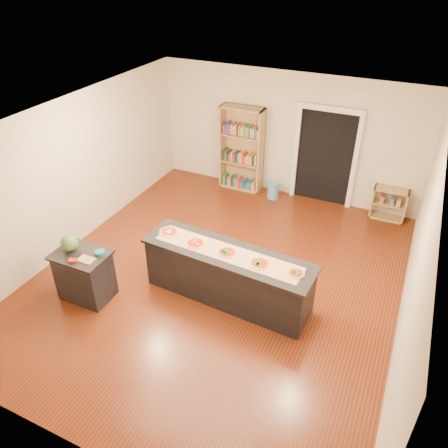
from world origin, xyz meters
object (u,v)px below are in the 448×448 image
at_px(bookshelf, 241,149).
at_px(kitchen_island, 228,275).
at_px(low_shelf, 389,204).
at_px(watermelon, 69,243).
at_px(waste_bin, 273,190).
at_px(side_counter, 85,275).

bearing_deg(bookshelf, kitchen_island, -70.04).
bearing_deg(low_shelf, kitchen_island, -118.94).
bearing_deg(low_shelf, bookshelf, -179.58).
relative_size(bookshelf, low_shelf, 2.81).
relative_size(bookshelf, watermelon, 7.24).
relative_size(kitchen_island, waste_bin, 7.25).
height_order(kitchen_island, waste_bin, kitchen_island).
distance_m(kitchen_island, bookshelf, 3.96).
bearing_deg(low_shelf, watermelon, -133.36).
bearing_deg(kitchen_island, bookshelf, 113.64).
relative_size(kitchen_island, watermelon, 10.28).
bearing_deg(waste_bin, bookshelf, 169.94).
height_order(side_counter, watermelon, watermelon).
xyz_separation_m(kitchen_island, bookshelf, (-1.34, 3.69, 0.52)).
bearing_deg(low_shelf, waste_bin, -175.87).
relative_size(low_shelf, watermelon, 2.58).
xyz_separation_m(kitchen_island, low_shelf, (2.05, 3.71, -0.11)).
bearing_deg(waste_bin, side_counter, -110.45).
relative_size(kitchen_island, side_counter, 3.21).
relative_size(side_counter, bookshelf, 0.44).
height_order(side_counter, bookshelf, bookshelf).
height_order(kitchen_island, watermelon, watermelon).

